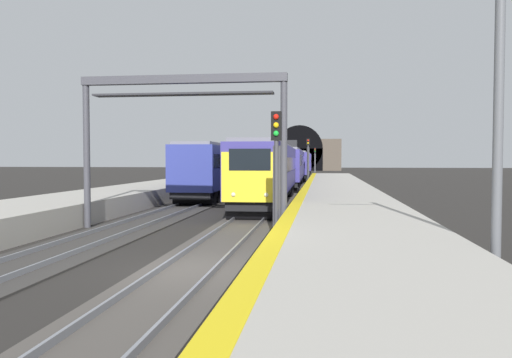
# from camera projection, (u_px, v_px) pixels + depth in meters

# --- Properties ---
(ground_plane) EXTENTS (320.00, 320.00, 0.00)m
(ground_plane) POSITION_uv_depth(u_px,v_px,m) (191.00, 271.00, 13.52)
(ground_plane) COLOR #282623
(platform_right) EXTENTS (112.00, 4.89, 1.04)m
(platform_right) POSITION_uv_depth(u_px,v_px,m) (364.00, 256.00, 12.90)
(platform_right) COLOR #ADA89E
(platform_right) RESTS_ON ground_plane
(platform_right_edge_strip) EXTENTS (112.00, 0.50, 0.01)m
(platform_right_edge_strip) POSITION_uv_depth(u_px,v_px,m) (278.00, 234.00, 13.17)
(platform_right_edge_strip) COLOR yellow
(platform_right_edge_strip) RESTS_ON platform_right
(track_main_line) EXTENTS (160.00, 2.65, 0.21)m
(track_main_line) POSITION_uv_depth(u_px,v_px,m) (191.00, 270.00, 13.52)
(track_main_line) COLOR #4C4742
(track_main_line) RESTS_ON ground_plane
(track_adjacent_line) EXTENTS (160.00, 3.09, 0.21)m
(track_adjacent_line) POSITION_uv_depth(u_px,v_px,m) (23.00, 265.00, 14.15)
(track_adjacent_line) COLOR #383533
(track_adjacent_line) RESTS_ON ground_plane
(train_main_approaching) EXTENTS (78.16, 3.10, 4.90)m
(train_main_approaching) POSITION_uv_depth(u_px,v_px,m) (294.00, 165.00, 61.77)
(train_main_approaching) COLOR navy
(train_main_approaching) RESTS_ON ground_plane
(train_adjacent_platform) EXTENTS (38.40, 3.39, 4.97)m
(train_adjacent_platform) POSITION_uv_depth(u_px,v_px,m) (238.00, 165.00, 49.90)
(train_adjacent_platform) COLOR navy
(train_adjacent_platform) RESTS_ON ground_plane
(railway_signal_near) EXTENTS (0.39, 0.38, 4.72)m
(railway_signal_near) POSITION_uv_depth(u_px,v_px,m) (276.00, 162.00, 18.46)
(railway_signal_near) COLOR #38383D
(railway_signal_near) RESTS_ON ground_plane
(railway_signal_mid) EXTENTS (0.39, 0.38, 5.26)m
(railway_signal_mid) POSITION_uv_depth(u_px,v_px,m) (308.00, 158.00, 57.29)
(railway_signal_mid) COLOR #38383D
(railway_signal_mid) RESTS_ON ground_plane
(railway_signal_far) EXTENTS (0.39, 0.38, 5.31)m
(railway_signal_far) POSITION_uv_depth(u_px,v_px,m) (315.00, 158.00, 106.00)
(railway_signal_far) COLOR #4C4C54
(railway_signal_far) RESTS_ON ground_plane
(overhead_signal_gantry) EXTENTS (0.70, 8.85, 6.52)m
(overhead_signal_gantry) POSITION_uv_depth(u_px,v_px,m) (182.00, 112.00, 21.37)
(overhead_signal_gantry) COLOR #3F3F47
(overhead_signal_gantry) RESTS_ON ground_plane
(tunnel_portal) EXTENTS (2.45, 20.75, 11.62)m
(tunnel_portal) POSITION_uv_depth(u_px,v_px,m) (300.00, 155.00, 127.54)
(tunnel_portal) COLOR #51473D
(tunnel_portal) RESTS_ON ground_plane
(catenary_mast_near) EXTENTS (0.22, 2.22, 7.49)m
(catenary_mast_near) POSITION_uv_depth(u_px,v_px,m) (496.00, 121.00, 11.35)
(catenary_mast_near) COLOR #595B60
(catenary_mast_near) RESTS_ON ground_plane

